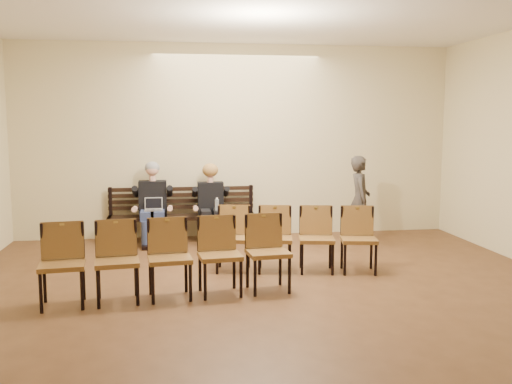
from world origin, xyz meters
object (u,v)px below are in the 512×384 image
bench (182,228)px  water_bottle (217,212)px  bag (317,231)px  chair_row_back (170,259)px  laptop (154,213)px  seated_woman (211,205)px  seated_man (153,202)px  chair_row_front (296,239)px  passerby (360,193)px

bench → water_bottle: (0.59, -0.42, 0.34)m
bag → chair_row_back: size_ratio=0.12×
laptop → seated_woman: bearing=4.3°
bench → seated_man: size_ratio=1.82×
seated_man → seated_woman: size_ratio=1.10×
seated_man → bag: seated_man is taller
water_bottle → chair_row_front: size_ratio=0.10×
seated_man → water_bottle: 1.15m
laptop → bench: bearing=26.5°
passerby → chair_row_front: 2.35m
water_bottle → bag: size_ratio=0.65×
seated_woman → chair_row_front: 2.47m
seated_man → chair_row_back: bearing=-84.5°
seated_man → chair_row_front: size_ratio=0.63×
laptop → passerby: (3.56, -0.27, 0.31)m
bench → water_bottle: size_ratio=11.42×
chair_row_front → passerby: bearing=59.4°
passerby → chair_row_back: bearing=139.6°
passerby → chair_row_back: size_ratio=0.59×
laptop → water_bottle: water_bottle is taller
seated_woman → chair_row_front: (1.05, -2.23, -0.18)m
passerby → chair_row_front: (-1.51, -1.75, -0.41)m
seated_woman → bag: seated_woman is taller
water_bottle → chair_row_back: 3.02m
bench → seated_man: seated_man is taller
seated_woman → laptop: seated_woman is taller
bag → chair_row_front: bearing=-111.4°
bag → chair_row_back: (-2.63, -3.21, 0.35)m
laptop → chair_row_front: chair_row_front is taller
laptop → water_bottle: 1.08m
bench → seated_woman: seated_woman is taller
laptop → passerby: size_ratio=0.17×
seated_man → laptop: bearing=-85.0°
seated_woman → water_bottle: seated_woman is taller
chair_row_front → chair_row_back: bearing=-140.5°
bench → bag: bearing=-2.9°
laptop → chair_row_back: chair_row_back is taller
seated_man → chair_row_back: (0.31, -3.21, -0.23)m
seated_man → bag: (2.94, -0.00, -0.58)m
bag → passerby: 1.09m
passerby → laptop: bearing=95.3°
bench → passerby: 3.19m
seated_woman → bag: 1.99m
water_bottle → chair_row_back: size_ratio=0.08×
bag → chair_row_front: 2.42m
seated_woman → water_bottle: 0.32m
bench → seated_woman: 0.67m
seated_man → water_bottle: (1.10, -0.30, -0.15)m
water_bottle → bag: bearing=9.2°
seated_woman → bag: bearing=-0.1°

